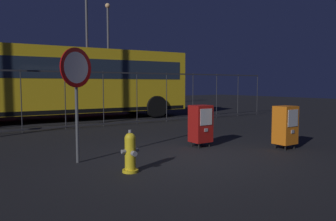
# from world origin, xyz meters

# --- Properties ---
(ground_plane) EXTENTS (60.00, 60.00, 0.00)m
(ground_plane) POSITION_xyz_m (0.00, 0.00, 0.00)
(ground_plane) COLOR black
(fire_hydrant) EXTENTS (0.33, 0.31, 0.75)m
(fire_hydrant) POSITION_xyz_m (-1.55, -0.30, 0.35)
(fire_hydrant) COLOR yellow
(fire_hydrant) RESTS_ON ground_plane
(newspaper_box_primary) EXTENTS (0.48, 0.42, 1.02)m
(newspaper_box_primary) POSITION_xyz_m (1.01, 0.83, 0.57)
(newspaper_box_primary) COLOR black
(newspaper_box_primary) RESTS_ON ground_plane
(newspaper_box_secondary) EXTENTS (0.48, 0.42, 1.02)m
(newspaper_box_secondary) POSITION_xyz_m (2.48, -0.52, 0.57)
(newspaper_box_secondary) COLOR black
(newspaper_box_secondary) RESTS_ON ground_plane
(stop_sign) EXTENTS (0.71, 0.31, 2.23)m
(stop_sign) POSITION_xyz_m (-2.05, 0.91, 1.60)
(stop_sign) COLOR #4C4F54
(stop_sign) RESTS_ON ground_plane
(fence_barrier) EXTENTS (18.03, 0.04, 2.00)m
(fence_barrier) POSITION_xyz_m (0.00, 5.84, 1.02)
(fence_barrier) COLOR #2D2D33
(fence_barrier) RESTS_ON ground_plane
(bus_near) EXTENTS (10.64, 3.31, 3.00)m
(bus_near) POSITION_xyz_m (0.36, 8.84, 1.71)
(bus_near) COLOR gold
(bus_near) RESTS_ON ground_plane
(bus_far) EXTENTS (10.68, 3.48, 3.00)m
(bus_far) POSITION_xyz_m (-0.83, 12.94, 1.71)
(bus_far) COLOR red
(bus_far) RESTS_ON ground_plane
(street_light_far_left) EXTENTS (0.32, 0.32, 6.68)m
(street_light_far_left) POSITION_xyz_m (5.00, 14.68, 3.89)
(street_light_far_left) COLOR #4C4F54
(street_light_far_left) RESTS_ON ground_plane
(street_light_far_right) EXTENTS (0.32, 0.32, 7.82)m
(street_light_far_right) POSITION_xyz_m (3.06, 13.35, 4.48)
(street_light_far_right) COLOR #4C4F54
(street_light_far_right) RESTS_ON ground_plane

